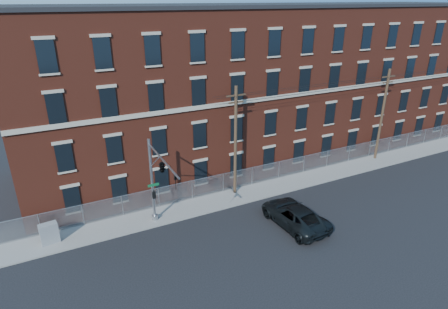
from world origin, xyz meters
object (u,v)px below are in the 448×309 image
object	(u,v)px
traffic_signal_mast	(160,172)
pickup_truck	(294,215)
utility_cabinet	(49,233)
utility_pole_near	(236,140)

from	to	relation	value
traffic_signal_mast	pickup_truck	xyz separation A→B (m)	(9.77, -3.25, -4.52)
utility_cabinet	utility_pole_near	bearing A→B (deg)	-4.12
pickup_truck	utility_cabinet	size ratio (longest dim) A/B	3.93
utility_pole_near	pickup_truck	world-z (taller)	utility_pole_near
utility_pole_near	pickup_truck	bearing A→B (deg)	-75.10
pickup_truck	utility_cabinet	bearing A→B (deg)	-21.92
traffic_signal_mast	utility_pole_near	bearing A→B (deg)	23.14
traffic_signal_mast	pickup_truck	world-z (taller)	traffic_signal_mast
utility_pole_near	pickup_truck	size ratio (longest dim) A/B	1.60
traffic_signal_mast	utility_cabinet	distance (m)	9.43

